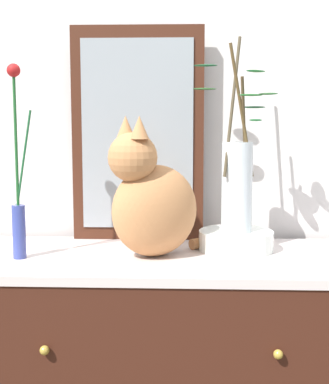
% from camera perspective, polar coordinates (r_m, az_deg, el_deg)
% --- Properties ---
extents(wall_back, '(4.40, 0.08, 2.60)m').
position_cam_1_polar(wall_back, '(1.90, 0.40, 9.70)').
color(wall_back, silver).
rests_on(wall_back, ground_plane).
extents(mirror_leaning, '(0.41, 0.03, 0.66)m').
position_cam_1_polar(mirror_leaning, '(1.81, -2.66, 5.69)').
color(mirror_leaning, '#411F13').
rests_on(mirror_leaning, sideboard).
extents(cat_sitting, '(0.43, 0.35, 0.39)m').
position_cam_1_polar(cat_sitting, '(1.60, -1.27, -0.89)').
color(cat_sitting, '#B77A4A').
rests_on(cat_sitting, sideboard).
extents(vase_slim_green, '(0.06, 0.04, 0.53)m').
position_cam_1_polar(vase_slim_green, '(1.62, -14.25, -0.33)').
color(vase_slim_green, '#36438E').
rests_on(vase_slim_green, sideboard).
extents(bowl_porcelain, '(0.22, 0.22, 0.06)m').
position_cam_1_polar(bowl_porcelain, '(1.71, 7.07, -4.77)').
color(bowl_porcelain, white).
rests_on(bowl_porcelain, sideboard).
extents(vase_glass_clear, '(0.25, 0.17, 0.56)m').
position_cam_1_polar(vase_glass_clear, '(1.68, 7.18, 1.21)').
color(vase_glass_clear, silver).
rests_on(vase_glass_clear, bowl_porcelain).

